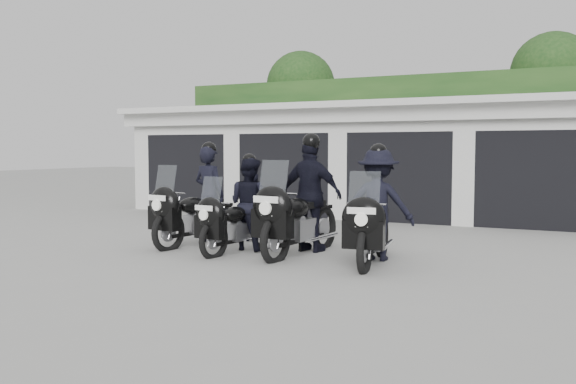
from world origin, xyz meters
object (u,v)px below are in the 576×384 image
at_px(police_bike_a, 198,203).
at_px(police_bike_d, 376,210).
at_px(police_bike_b, 243,209).
at_px(police_bike_c, 305,201).

height_order(police_bike_a, police_bike_d, police_bike_a).
bearing_deg(police_bike_b, police_bike_d, 9.71).
bearing_deg(police_bike_d, police_bike_c, 162.19).
bearing_deg(police_bike_d, police_bike_a, 168.92).
height_order(police_bike_c, police_bike_d, police_bike_c).
bearing_deg(police_bike_c, police_bike_a, -173.96).
distance_m(police_bike_b, police_bike_d, 2.39).
height_order(police_bike_a, police_bike_b, police_bike_a).
bearing_deg(police_bike_c, police_bike_b, -159.68).
relative_size(police_bike_a, police_bike_b, 1.13).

